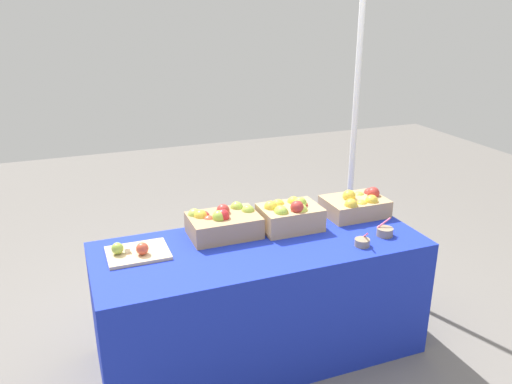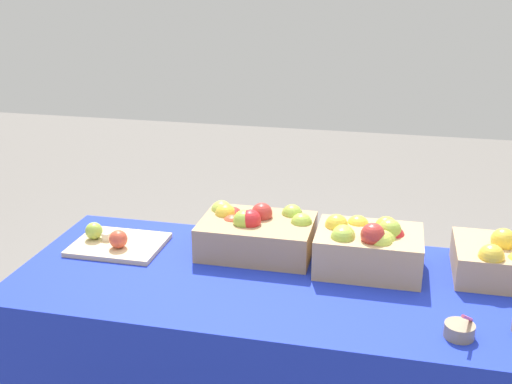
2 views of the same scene
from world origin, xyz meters
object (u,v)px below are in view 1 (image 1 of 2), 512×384
Objects in this scene: sample_bowl_near at (362,242)px; sample_bowl_mid at (385,232)px; apple_crate_middle at (290,215)px; apple_crate_left at (356,205)px; cutting_board_front at (136,252)px; tent_pole at (353,144)px; apple_crate_right at (222,223)px.

sample_bowl_near is 0.21m from sample_bowl_mid.
sample_bowl_near is (0.28, -0.37, -0.07)m from apple_crate_middle.
apple_crate_middle is 0.47m from sample_bowl_near.
apple_crate_left reaches higher than sample_bowl_near.
cutting_board_front is 3.19× the size of sample_bowl_mid.
apple_crate_left is 3.88× the size of sample_bowl_near.
apple_crate_middle is 3.59× the size of sample_bowl_near.
apple_crate_left is 0.35m from sample_bowl_mid.
apple_crate_middle reaches higher than sample_bowl_mid.
cutting_board_front is 3.31× the size of sample_bowl_near.
apple_crate_middle is at bearing 1.48° from cutting_board_front.
tent_pole reaches higher than sample_bowl_near.
apple_crate_middle is 3.46× the size of sample_bowl_mid.
sample_bowl_mid is at bearing -10.99° from cutting_board_front.
cutting_board_front is 1.83m from tent_pole.
apple_crate_middle is (-0.49, -0.04, 0.02)m from apple_crate_left.
apple_crate_left is 0.91m from apple_crate_right.
cutting_board_front is (-0.94, -0.02, -0.07)m from apple_crate_middle.
sample_bowl_near is 0.05× the size of tent_pole.
tent_pole reaches higher than cutting_board_front.
tent_pole reaches higher than apple_crate_left.
apple_crate_right is at bearing 172.00° from apple_crate_middle.
cutting_board_front is at bearing -177.29° from apple_crate_left.
apple_crate_right reaches higher than sample_bowl_near.
sample_bowl_mid is (0.90, -0.36, -0.05)m from apple_crate_right.
sample_bowl_mid is at bearing -108.43° from tent_pole.
cutting_board_front is at bearing -171.06° from apple_crate_right.
apple_crate_right is 4.07× the size of sample_bowl_near.
apple_crate_right is 0.97m from sample_bowl_mid.
cutting_board_front is at bearing -178.52° from apple_crate_middle.
sample_bowl_mid reaches higher than cutting_board_front.
cutting_board_front is at bearing -160.83° from tent_pole.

